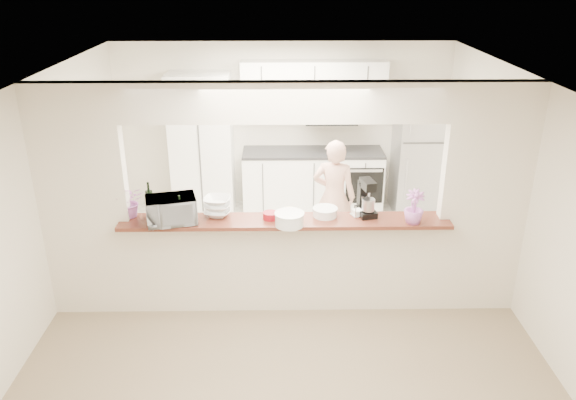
{
  "coord_description": "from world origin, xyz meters",
  "views": [
    {
      "loc": [
        -0.05,
        -5.3,
        3.52
      ],
      "look_at": [
        0.04,
        0.3,
        1.16
      ],
      "focal_mm": 35.0,
      "sensor_mm": 36.0,
      "label": 1
    }
  ],
  "objects_px": {
    "stand_mixer": "(366,199)",
    "person": "(334,197)",
    "refrigerator": "(420,157)",
    "toaster_oven": "(171,210)"
  },
  "relations": [
    {
      "from": "stand_mixer",
      "to": "person",
      "type": "distance_m",
      "value": 1.38
    },
    {
      "from": "toaster_oven",
      "to": "stand_mixer",
      "type": "bearing_deg",
      "value": -9.84
    },
    {
      "from": "stand_mixer",
      "to": "refrigerator",
      "type": "bearing_deg",
      "value": 65.06
    },
    {
      "from": "refrigerator",
      "to": "person",
      "type": "height_order",
      "value": "refrigerator"
    },
    {
      "from": "refrigerator",
      "to": "person",
      "type": "bearing_deg",
      "value": -136.91
    },
    {
      "from": "refrigerator",
      "to": "toaster_oven",
      "type": "xyz_separation_m",
      "value": [
        -3.2,
        -2.75,
        0.38
      ]
    },
    {
      "from": "toaster_oven",
      "to": "stand_mixer",
      "type": "distance_m",
      "value": 2.0
    },
    {
      "from": "refrigerator",
      "to": "stand_mixer",
      "type": "relative_size",
      "value": 4.3
    },
    {
      "from": "stand_mixer",
      "to": "person",
      "type": "relative_size",
      "value": 0.26
    },
    {
      "from": "toaster_oven",
      "to": "person",
      "type": "distance_m",
      "value": 2.34
    }
  ]
}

